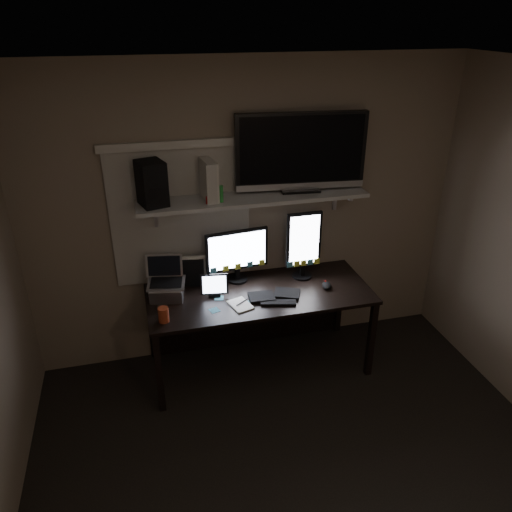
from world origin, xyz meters
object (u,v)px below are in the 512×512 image
object	(u,v)px
speaker	(152,183)
tablet	(214,285)
monitor_landscape	(237,256)
monitor_portrait	(304,245)
desk	(256,303)
keyboard	(274,295)
tv	(301,152)
mouse	(327,285)
cup	(164,315)
laptop	(166,280)
game_console	(209,180)

from	to	relation	value
speaker	tablet	bearing A→B (deg)	-37.27
monitor_landscape	monitor_portrait	xyz separation A→B (m)	(0.55, -0.07, 0.07)
monitor_portrait	desk	bearing A→B (deg)	-174.81
keyboard	tv	distance (m)	1.14
keyboard	tv	xyz separation A→B (m)	(0.29, 0.34, 1.04)
speaker	mouse	bearing A→B (deg)	-26.99
keyboard	tablet	distance (m)	0.48
desk	keyboard	bearing A→B (deg)	-66.20
monitor_portrait	tablet	world-z (taller)	monitor_portrait
tablet	cup	size ratio (longest dim) A/B	1.95
keyboard	mouse	world-z (taller)	mouse
mouse	cup	size ratio (longest dim) A/B	1.04
desk	laptop	world-z (taller)	laptop
monitor_portrait	laptop	size ratio (longest dim) A/B	1.83
monitor_landscape	laptop	bearing A→B (deg)	-172.82
keyboard	laptop	world-z (taller)	laptop
cup	speaker	distance (m)	0.96
cup	speaker	bearing A→B (deg)	87.31
keyboard	monitor_portrait	bearing A→B (deg)	53.05
desk	cup	bearing A→B (deg)	-155.68
cup	laptop	bearing A→B (deg)	80.51
cup	game_console	bearing A→B (deg)	45.31
monitor_landscape	tv	xyz separation A→B (m)	(0.52, 0.00, 0.82)
keyboard	game_console	distance (m)	1.04
keyboard	game_console	xyz separation A→B (m)	(-0.43, 0.32, 0.89)
game_console	cup	bearing A→B (deg)	-142.52
desk	laptop	xyz separation A→B (m)	(-0.73, -0.03, 0.34)
desk	cup	distance (m)	0.89
mouse	tablet	bearing A→B (deg)	-168.39
tv	game_console	size ratio (longest dim) A/B	3.40
game_console	laptop	bearing A→B (deg)	-170.51
game_console	mouse	bearing A→B (deg)	-25.32
laptop	mouse	bearing A→B (deg)	4.02
tv	speaker	xyz separation A→B (m)	(-1.15, -0.05, -0.14)
keyboard	tablet	bearing A→B (deg)	177.43
monitor_landscape	mouse	world-z (taller)	monitor_landscape
monitor_landscape	tv	bearing A→B (deg)	-6.02
speaker	cup	bearing A→B (deg)	-108.59
monitor_landscape	game_console	size ratio (longest dim) A/B	1.76
cup	tv	distance (m)	1.61
cup	speaker	size ratio (longest dim) A/B	0.34
desk	tv	distance (m)	1.30
tablet	desk	bearing A→B (deg)	21.13
mouse	game_console	world-z (taller)	game_console
cup	monitor_landscape	bearing A→B (deg)	35.80
desk	mouse	size ratio (longest dim) A/B	15.36
game_console	monitor_landscape	bearing A→B (deg)	-2.08
keyboard	speaker	world-z (taller)	speaker
monitor_landscape	tv	distance (m)	0.97
keyboard	cup	xyz separation A→B (m)	(-0.88, -0.13, 0.04)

